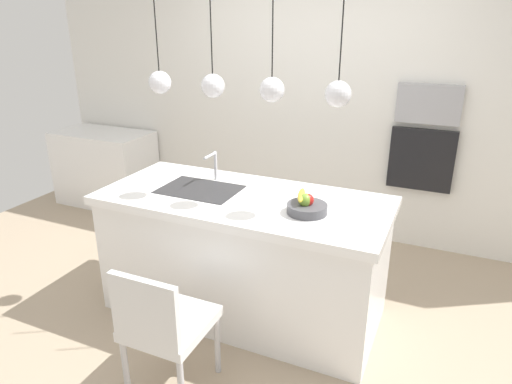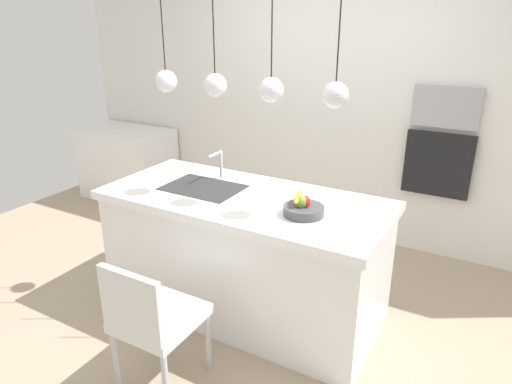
{
  "view_description": "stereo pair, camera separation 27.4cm",
  "coord_description": "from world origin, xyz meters",
  "px_view_note": "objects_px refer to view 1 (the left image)",
  "views": [
    {
      "loc": [
        1.28,
        -2.63,
        2.06
      ],
      "look_at": [
        0.1,
        0.0,
        0.96
      ],
      "focal_mm": 31.95,
      "sensor_mm": 36.0,
      "label": 1
    },
    {
      "loc": [
        1.52,
        -2.5,
        2.06
      ],
      "look_at": [
        0.1,
        0.0,
        0.96
      ],
      "focal_mm": 31.95,
      "sensor_mm": 36.0,
      "label": 2
    }
  ],
  "objects_px": {
    "fruit_bowl": "(306,205)",
    "oven": "(421,159)",
    "microwave": "(429,104)",
    "chair_near": "(164,324)"
  },
  "relations": [
    {
      "from": "fruit_bowl",
      "to": "chair_near",
      "type": "height_order",
      "value": "fruit_bowl"
    },
    {
      "from": "oven",
      "to": "chair_near",
      "type": "relative_size",
      "value": 0.66
    },
    {
      "from": "microwave",
      "to": "oven",
      "type": "distance_m",
      "value": 0.5
    },
    {
      "from": "fruit_bowl",
      "to": "oven",
      "type": "bearing_deg",
      "value": 71.98
    },
    {
      "from": "fruit_bowl",
      "to": "microwave",
      "type": "relative_size",
      "value": 0.47
    },
    {
      "from": "fruit_bowl",
      "to": "microwave",
      "type": "xyz_separation_m",
      "value": [
        0.54,
        1.67,
        0.41
      ]
    },
    {
      "from": "microwave",
      "to": "chair_near",
      "type": "bearing_deg",
      "value": -113.16
    },
    {
      "from": "microwave",
      "to": "chair_near",
      "type": "relative_size",
      "value": 0.64
    },
    {
      "from": "microwave",
      "to": "oven",
      "type": "bearing_deg",
      "value": 0.0
    },
    {
      "from": "fruit_bowl",
      "to": "oven",
      "type": "distance_m",
      "value": 1.76
    }
  ]
}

